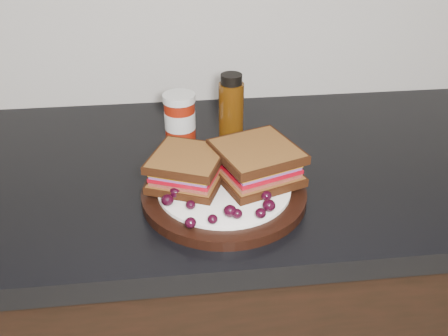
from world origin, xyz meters
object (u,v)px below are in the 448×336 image
at_px(plate, 224,194).
at_px(condiment_jar, 180,117).
at_px(sandwich_left, 187,169).
at_px(oil_bottle, 231,108).

xyz_separation_m(plate, condiment_jar, (-0.06, 0.23, 0.04)).
distance_m(plate, sandwich_left, 0.08).
bearing_deg(oil_bottle, plate, -100.46).
distance_m(condiment_jar, oil_bottle, 0.11).
height_order(sandwich_left, oil_bottle, oil_bottle).
bearing_deg(sandwich_left, oil_bottle, 85.18).
height_order(condiment_jar, oil_bottle, oil_bottle).
relative_size(plate, sandwich_left, 2.43).
bearing_deg(condiment_jar, oil_bottle, -9.41).
height_order(plate, oil_bottle, oil_bottle).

